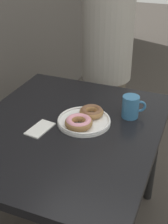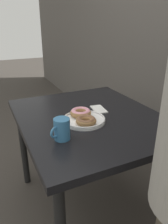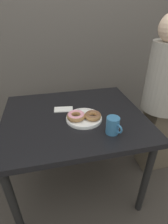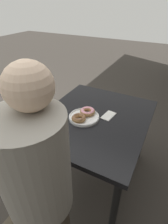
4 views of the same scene
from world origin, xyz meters
name	(u,v)px [view 1 (image 1 of 4)]	position (x,y,z in m)	size (l,w,h in m)	color
dining_table	(66,141)	(0.00, 0.32, 0.65)	(1.01, 0.85, 0.73)	black
donut_plate	(84,119)	(0.06, 0.25, 0.75)	(0.26, 0.25, 0.06)	white
coffee_mug	(131,107)	(0.20, 0.06, 0.78)	(0.08, 0.11, 0.11)	teal
person_figure	(107,66)	(0.77, 0.36, 0.73)	(0.36, 0.32, 1.38)	brown
napkin	(40,129)	(-0.06, 0.42, 0.73)	(0.15, 0.10, 0.01)	white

